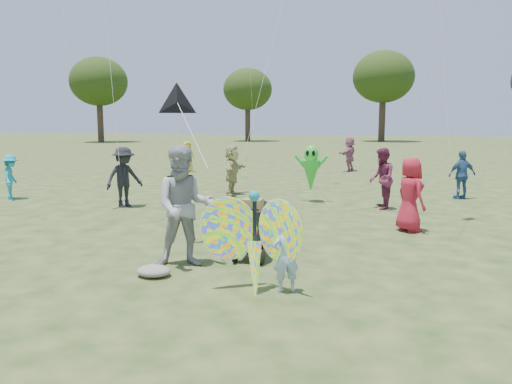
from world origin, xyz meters
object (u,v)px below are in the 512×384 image
jogging_stroller (254,224)px  crowd_b (124,177)px  crowd_e (382,179)px  child_girl (286,257)px  crowd_c (462,175)px  crowd_i (11,177)px  crowd_j (349,154)px  crowd_g (188,156)px  crowd_d (232,170)px  butterfly_kite (255,242)px  adult_man (184,206)px  alien_kite (311,170)px  crowd_a (410,195)px

jogging_stroller → crowd_b: bearing=137.7°
crowd_e → jogging_stroller: (-2.20, -5.79, -0.25)m
child_girl → crowd_c: size_ratio=0.68×
crowd_e → crowd_c: bearing=129.0°
crowd_c → crowd_i: 14.24m
crowd_j → crowd_g: bearing=-55.7°
crowd_e → crowd_b: bearing=-84.6°
crowd_b → crowd_d: (2.30, 3.06, -0.03)m
child_girl → butterfly_kite: bearing=-16.0°
crowd_i → butterfly_kite: butterfly_kite is taller
adult_man → crowd_g: bearing=89.9°
crowd_c → crowd_e: crowd_e is taller
crowd_c → alien_kite: (-4.55, -1.74, 0.20)m
crowd_j → crowd_a: bearing=28.4°
crowd_b → crowd_c: bearing=-34.9°
crowd_c → crowd_g: (-11.67, 6.00, -0.03)m
crowd_d → crowd_i: bearing=114.2°
crowd_c → child_girl: bearing=44.8°
crowd_a → crowd_d: bearing=18.1°
child_girl → alien_kite: size_ratio=0.60×
crowd_b → jogging_stroller: 6.57m
crowd_a → butterfly_kite: 5.26m
crowd_c → crowd_e: (-2.46, -2.49, 0.09)m
crowd_e → crowd_j: (-1.56, 10.57, -0.01)m
child_girl → alien_kite: 8.23m
child_girl → crowd_i: (-10.04, 6.42, 0.18)m
child_girl → crowd_d: 9.70m
crowd_g → alien_kite: size_ratio=0.85×
child_girl → crowd_b: size_ratio=0.61×
crowd_b → alien_kite: alien_kite is taller
crowd_a → crowd_j: size_ratio=0.97×
adult_man → crowd_d: size_ratio=1.24×
butterfly_kite → crowd_c: bearing=67.1°
crowd_e → jogging_stroller: 6.20m
crowd_g → crowd_i: (-2.13, -9.51, -0.04)m
crowd_j → crowd_e: bearing=27.5°
crowd_b → crowd_e: 7.30m
butterfly_kite → crowd_a: bearing=63.1°
crowd_d → jogging_stroller: bearing=-158.0°
crowd_a → crowd_j: 13.55m
crowd_b → butterfly_kite: 8.08m
crowd_b → crowd_j: bearing=7.8°
child_girl → crowd_b: (-5.84, 5.96, 0.34)m
crowd_c → crowd_b: bearing=-2.0°
adult_man → child_girl: bearing=-46.3°
crowd_c → butterfly_kite: (-4.21, -9.98, -0.04)m
adult_man → crowd_e: 7.32m
crowd_b → crowd_g: crowd_b is taller
child_girl → alien_kite: (-0.78, 8.18, 0.45)m
crowd_a → crowd_b: bearing=47.2°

